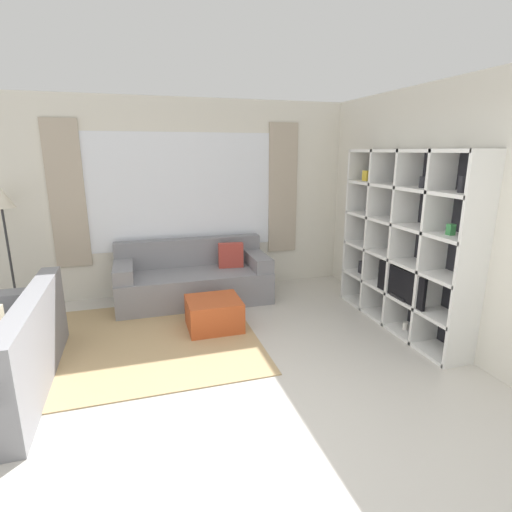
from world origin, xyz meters
name	(u,v)px	position (x,y,z in m)	size (l,w,h in m)	color
ground_plane	(246,438)	(0.00, 0.00, 0.00)	(16.00, 16.00, 0.00)	beige
wall_back	(183,198)	(0.00, 3.34, 1.36)	(5.98, 0.11, 2.70)	silver
wall_right	(405,208)	(2.42, 1.66, 1.35)	(0.07, 4.51, 2.70)	silver
area_rug	(138,341)	(-0.73, 1.79, 0.01)	(2.53, 2.17, 0.01)	tan
shelving_unit	(405,242)	(2.24, 1.36, 1.00)	(0.35, 2.02, 2.02)	#232328
couch_main	(194,279)	(0.05, 2.87, 0.30)	(2.03, 0.86, 0.81)	gray
ottoman	(214,314)	(0.13, 1.88, 0.18)	(0.61, 0.55, 0.36)	#B74C23
floor_lamp	(1,207)	(-2.17, 3.03, 1.36)	(0.31, 0.31, 1.61)	black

